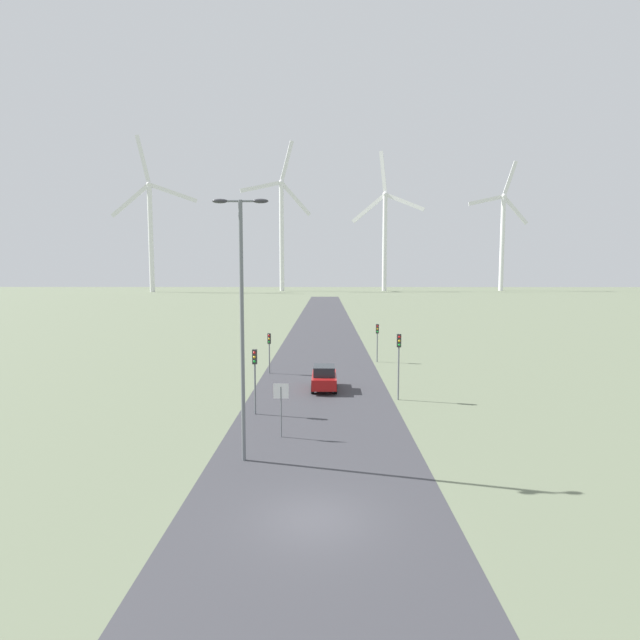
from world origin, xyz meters
name	(u,v)px	position (x,y,z in m)	size (l,w,h in m)	color
ground_plane	(314,518)	(0.00, 0.00, 0.00)	(600.00, 600.00, 0.00)	#667056
road_surface	(323,339)	(0.00, 48.00, 0.00)	(10.00, 240.00, 0.01)	#38383D
streetlamp	(242,305)	(-3.40, 5.45, 7.23)	(2.50, 0.32, 11.94)	slate
stop_sign_near	(281,400)	(-1.96, 8.77, 2.02)	(0.81, 0.07, 2.89)	slate
traffic_light_post_near_left	(255,367)	(-3.95, 13.05, 2.96)	(0.28, 0.33, 4.04)	slate
traffic_light_post_near_right	(399,352)	(5.36, 16.68, 3.31)	(0.28, 0.34, 4.55)	slate
traffic_light_post_mid_left	(269,344)	(-4.50, 25.65, 2.57)	(0.28, 0.34, 3.49)	slate
traffic_light_post_mid_right	(377,334)	(5.41, 31.33, 2.74)	(0.28, 0.34, 3.73)	slate
car_approaching	(324,378)	(0.27, 19.59, 0.91)	(1.88, 4.11, 1.83)	maroon
wind_turbine_far_left	(150,226)	(-80.23, 213.71, 30.40)	(37.03, 10.07, 70.70)	white
wind_turbine_left	(282,225)	(-21.12, 227.04, 31.81)	(32.92, 13.74, 72.25)	white
wind_turbine_center	(385,231)	(29.07, 229.19, 28.99)	(33.73, 15.13, 67.43)	white
wind_turbine_right	(503,234)	(87.49, 232.67, 28.21)	(30.05, 2.60, 63.31)	white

